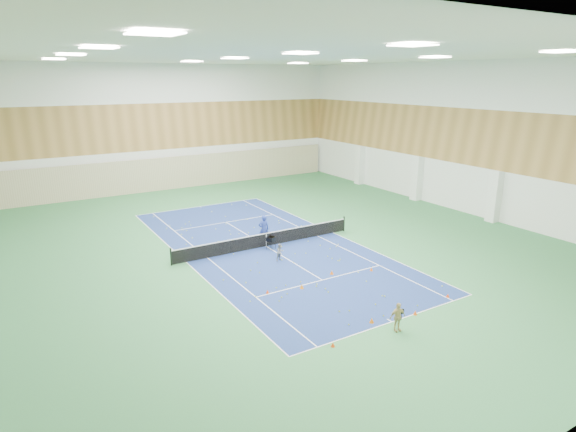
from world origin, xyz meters
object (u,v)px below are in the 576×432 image
(coach, at_px, (264,229))
(child_apron, at_px, (398,317))
(tennis_net, at_px, (266,239))
(child_court, at_px, (280,252))
(ball_cart, at_px, (271,243))

(coach, relative_size, child_apron, 1.45)
(tennis_net, xyz_separation_m, child_apron, (-0.36, -12.57, 0.12))
(tennis_net, bearing_deg, coach, 73.57)
(coach, xyz_separation_m, child_court, (-0.70, -3.36, -0.43))
(coach, relative_size, ball_cart, 2.29)
(tennis_net, distance_m, child_court, 2.69)
(coach, height_order, child_apron, coach)
(child_apron, bearing_deg, ball_cart, 96.36)
(child_court, xyz_separation_m, ball_cart, (0.52, 2.04, -0.11))
(ball_cart, bearing_deg, coach, 57.35)
(tennis_net, xyz_separation_m, coach, (0.21, 0.71, 0.42))
(ball_cart, bearing_deg, child_apron, -116.64)
(coach, bearing_deg, child_apron, 102.45)
(child_court, bearing_deg, ball_cart, 62.69)
(tennis_net, distance_m, ball_cart, 0.61)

